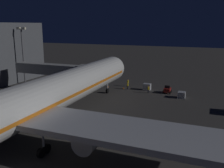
% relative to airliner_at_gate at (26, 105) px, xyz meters
% --- Properties ---
extents(ground_plane, '(320.00, 320.00, 0.00)m').
position_rel_airliner_at_gate_xyz_m(ground_plane, '(-0.00, -10.95, -5.46)').
color(ground_plane, '#383533').
extents(airliner_at_gate, '(54.28, 70.18, 19.54)m').
position_rel_airliner_at_gate_xyz_m(airliner_at_gate, '(0.00, 0.00, 0.00)').
color(airliner_at_gate, silver).
rests_on(airliner_at_gate, ground_plane).
extents(jet_bridge, '(20.93, 3.40, 7.09)m').
position_rel_airliner_at_gate_xyz_m(jet_bridge, '(11.31, -24.98, 0.09)').
color(jet_bridge, '#9E9E99').
rests_on(jet_bridge, ground_plane).
extents(apron_floodlight_mast, '(2.90, 0.50, 15.55)m').
position_rel_airliner_at_gate_xyz_m(apron_floodlight_mast, '(25.50, -29.31, 3.71)').
color(apron_floodlight_mast, '#59595E').
rests_on(apron_floodlight_mast, ground_plane).
extents(baggage_tug_spare, '(1.86, 2.24, 1.95)m').
position_rel_airliner_at_gate_xyz_m(baggage_tug_spare, '(-13.47, -33.99, -4.68)').
color(baggage_tug_spare, maroon).
rests_on(baggage_tug_spare, ground_plane).
extents(baggage_container_near_belt, '(1.86, 1.52, 1.63)m').
position_rel_airliner_at_gate_xyz_m(baggage_container_near_belt, '(-8.15, -35.09, -4.65)').
color(baggage_container_near_belt, '#B7BABF').
rests_on(baggage_container_near_belt, ground_plane).
extents(baggage_container_mid_row, '(1.61, 1.82, 1.41)m').
position_rel_airliner_at_gate_xyz_m(baggage_container_mid_row, '(-17.22, -30.94, -4.75)').
color(baggage_container_mid_row, '#B7BABF').
rests_on(baggage_container_mid_row, ground_plane).
extents(ground_crew_near_nose_gear, '(0.40, 0.40, 1.80)m').
position_rel_airliner_at_gate_xyz_m(ground_crew_near_nose_gear, '(-9.19, -32.31, -4.47)').
color(ground_crew_near_nose_gear, black).
rests_on(ground_crew_near_nose_gear, ground_plane).
extents(ground_crew_by_belt_loader, '(0.40, 0.40, 1.91)m').
position_rel_airliner_at_gate_xyz_m(ground_crew_by_belt_loader, '(-2.44, -36.93, -4.40)').
color(ground_crew_by_belt_loader, black).
rests_on(ground_crew_by_belt_loader, ground_plane).
extents(ground_crew_under_port_wing, '(0.40, 0.40, 1.74)m').
position_rel_airliner_at_gate_xyz_m(ground_crew_under_port_wing, '(-3.39, -33.87, -4.50)').
color(ground_crew_under_port_wing, black).
rests_on(ground_crew_under_port_wing, ground_plane).
extents(traffic_cone_nose_port, '(0.36, 0.36, 0.55)m').
position_rel_airliner_at_gate_xyz_m(traffic_cone_nose_port, '(-2.20, -34.03, -5.18)').
color(traffic_cone_nose_port, orange).
rests_on(traffic_cone_nose_port, ground_plane).
extents(traffic_cone_nose_starboard, '(0.36, 0.36, 0.55)m').
position_rel_airliner_at_gate_xyz_m(traffic_cone_nose_starboard, '(2.20, -34.03, -5.18)').
color(traffic_cone_nose_starboard, orange).
rests_on(traffic_cone_nose_starboard, ground_plane).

